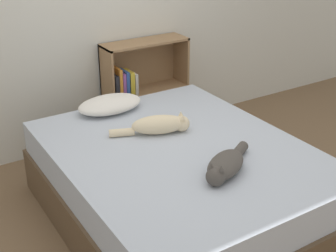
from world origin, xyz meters
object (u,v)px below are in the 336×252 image
Objects in this scene: cat_dark at (225,165)px; cat_light at (160,125)px; bookshelf at (140,87)px; pillow at (110,104)px; bed at (179,185)px.

cat_light is at bearing -116.64° from cat_dark.
pillow is at bearing -136.34° from bookshelf.
cat_light is (0.13, -0.52, 0.00)m from pillow.
bed is at bearing -113.35° from cat_dark.
cat_dark is 1.76m from bookshelf.
bed is 3.93× the size of cat_dark.
cat_light is 0.66m from cat_dark.
pillow is at bearing 98.94° from bed.
cat_light reaches higher than bed.
cat_light reaches higher than cat_dark.
pillow is 0.54m from cat_light.
cat_dark is (0.05, -0.40, 0.34)m from bed.
bookshelf is at bearing 43.66° from pillow.
cat_dark is at bearing -65.32° from cat_light.
cat_dark is at bearing -102.56° from bookshelf.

